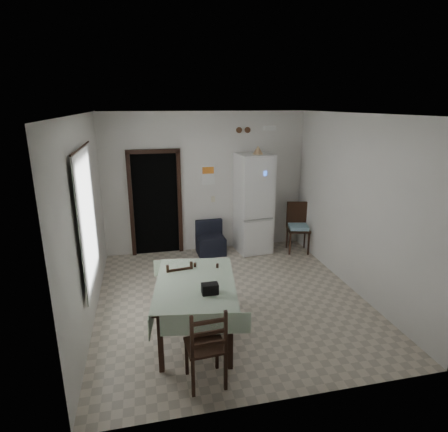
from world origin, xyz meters
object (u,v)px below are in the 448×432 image
fridge (254,204)px  dining_chair_near_head (205,344)px  corner_chair (298,228)px  dining_chair_far_left (178,288)px  dining_table (196,310)px  navy_seat (211,238)px  dining_chair_far_right (208,286)px

fridge → dining_chair_near_head: 4.12m
corner_chair → dining_chair_far_left: corner_chair is taller
fridge → dining_table: bearing=-126.4°
navy_seat → dining_chair_near_head: (-0.76, -3.72, 0.15)m
dining_chair_near_head → fridge: bearing=-117.9°
fridge → dining_chair_far_right: 2.71m
dining_table → dining_chair_far_left: size_ratio=1.70×
navy_seat → corner_chair: bearing=-10.3°
corner_chair → dining_table: size_ratio=0.67×
dining_table → dining_chair_near_head: dining_chair_near_head is taller
corner_chair → dining_chair_far_right: 3.03m
navy_seat → dining_chair_far_left: size_ratio=0.75×
dining_chair_far_left → dining_chair_near_head: bearing=88.8°
fridge → corner_chair: 1.08m
dining_table → dining_chair_far_right: (0.27, 0.58, 0.03)m
dining_chair_near_head → navy_seat: bearing=-105.2°
navy_seat → corner_chair: corner_chair is taller
dining_chair_far_left → dining_chair_near_head: 1.46m
fridge → navy_seat: (-0.92, -0.00, -0.69)m
fridge → navy_seat: fridge is taller
dining_chair_far_left → dining_chair_far_right: 0.45m
navy_seat → corner_chair: 1.86m
corner_chair → dining_chair_far_right: bearing=-126.4°
dining_table → dining_chair_far_left: dining_chair_far_left is taller
fridge → corner_chair: (0.91, -0.27, -0.51)m
fridge → dining_chair_far_left: (-1.83, -2.27, -0.58)m
fridge → dining_chair_far_left: fridge is taller
dining_chair_far_left → dining_chair_far_right: size_ratio=1.05×
corner_chair → dining_chair_far_left: bearing=-131.2°
dining_chair_near_head → dining_chair_far_left: bearing=-87.6°
fridge → dining_table: (-1.65, -2.84, -0.63)m
dining_table → corner_chair: bearing=53.8°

